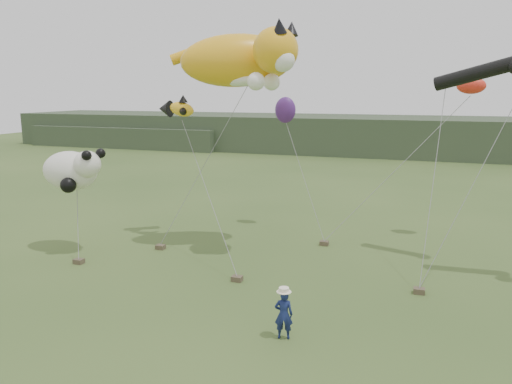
{
  "coord_description": "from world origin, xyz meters",
  "views": [
    {
      "loc": [
        5.66,
        -12.91,
        6.83
      ],
      "look_at": [
        0.12,
        3.0,
        3.42
      ],
      "focal_mm": 35.0,
      "sensor_mm": 36.0,
      "label": 1
    }
  ],
  "objects": [
    {
      "name": "ground",
      "position": [
        0.0,
        0.0,
        0.0
      ],
      "size": [
        120.0,
        120.0,
        0.0
      ],
      "primitive_type": "plane",
      "color": "#385123",
      "rests_on": "ground"
    },
    {
      "name": "headland",
      "position": [
        -3.11,
        44.69,
        1.92
      ],
      "size": [
        90.0,
        13.0,
        4.0
      ],
      "color": "#2D3D28",
      "rests_on": "ground"
    },
    {
      "name": "festival_attendant",
      "position": [
        2.13,
        -0.41,
        0.71
      ],
      "size": [
        0.58,
        0.45,
        1.42
      ],
      "primitive_type": "imported",
      "rotation": [
        0.0,
        0.0,
        3.36
      ],
      "color": "#151F4F",
      "rests_on": "ground"
    },
    {
      "name": "sandbag_anchors",
      "position": [
        -1.24,
        4.85,
        0.1
      ],
      "size": [
        13.44,
        5.99,
        0.2
      ],
      "color": "brown",
      "rests_on": "ground"
    },
    {
      "name": "cat_kite",
      "position": [
        -1.77,
        7.05,
        8.13
      ],
      "size": [
        6.39,
        4.13,
        2.72
      ],
      "color": "#F0A919",
      "rests_on": "ground"
    },
    {
      "name": "fish_kite",
      "position": [
        -5.33,
        7.54,
        6.06
      ],
      "size": [
        1.98,
        1.33,
        1.05
      ],
      "color": "yellow",
      "rests_on": "ground"
    },
    {
      "name": "panda_kite",
      "position": [
        -8.57,
        4.29,
        3.54
      ],
      "size": [
        2.95,
        1.91,
        1.84
      ],
      "color": "white",
      "rests_on": "ground"
    },
    {
      "name": "misc_kites",
      "position": [
        2.35,
        11.45,
        6.4
      ],
      "size": [
        9.61,
        1.4,
        2.16
      ],
      "color": "red",
      "rests_on": "ground"
    }
  ]
}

